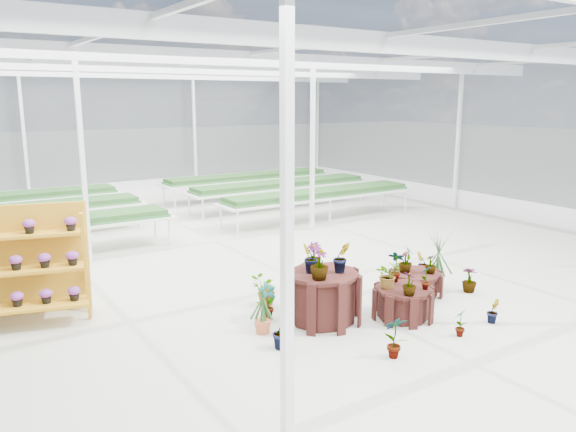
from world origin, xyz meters
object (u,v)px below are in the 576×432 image
plinth_mid (403,303)px  shelf_rack (31,266)px  plinth_tall (323,297)px  plinth_low (415,283)px

plinth_mid → shelf_rack: bearing=148.3°
plinth_tall → plinth_low: plinth_tall is taller
plinth_mid → shelf_rack: size_ratio=0.52×
plinth_tall → plinth_mid: (1.20, -0.60, -0.16)m
plinth_tall → shelf_rack: bearing=146.8°
plinth_low → shelf_rack: 6.62m
plinth_mid → shelf_rack: 6.04m
shelf_rack → plinth_tall: bearing=-18.0°
plinth_tall → plinth_mid: size_ratio=1.24×
plinth_low → plinth_tall: bearing=-177.4°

